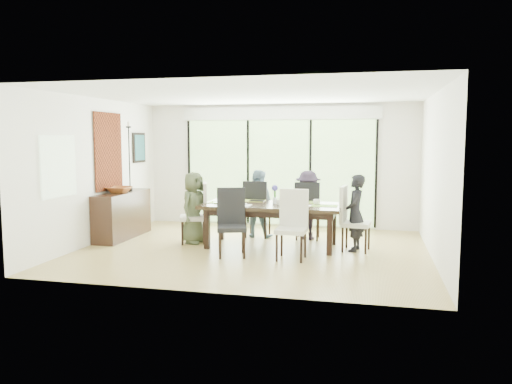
% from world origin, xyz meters
% --- Properties ---
extents(floor, '(6.00, 5.00, 0.01)m').
position_xyz_m(floor, '(0.00, 0.00, -0.01)').
color(floor, olive).
rests_on(floor, ground).
extents(ceiling, '(6.00, 5.00, 0.01)m').
position_xyz_m(ceiling, '(0.00, 0.00, 2.71)').
color(ceiling, white).
rests_on(ceiling, wall_back).
extents(wall_back, '(6.00, 0.02, 2.70)m').
position_xyz_m(wall_back, '(0.00, 2.51, 1.35)').
color(wall_back, white).
rests_on(wall_back, floor).
extents(wall_front, '(6.00, 0.02, 2.70)m').
position_xyz_m(wall_front, '(0.00, -2.51, 1.35)').
color(wall_front, silver).
rests_on(wall_front, floor).
extents(wall_left, '(0.02, 5.00, 2.70)m').
position_xyz_m(wall_left, '(-3.01, 0.00, 1.35)').
color(wall_left, silver).
rests_on(wall_left, floor).
extents(wall_right, '(0.02, 5.00, 2.70)m').
position_xyz_m(wall_right, '(3.01, 0.00, 1.35)').
color(wall_right, beige).
rests_on(wall_right, floor).
extents(glass_doors, '(4.20, 0.02, 2.30)m').
position_xyz_m(glass_doors, '(0.00, 2.47, 1.20)').
color(glass_doors, '#598C3F').
rests_on(glass_doors, wall_back).
extents(blinds_header, '(4.40, 0.06, 0.28)m').
position_xyz_m(blinds_header, '(0.00, 2.46, 2.50)').
color(blinds_header, white).
rests_on(blinds_header, wall_back).
extents(mullion_a, '(0.05, 0.04, 2.30)m').
position_xyz_m(mullion_a, '(-2.10, 2.46, 1.20)').
color(mullion_a, black).
rests_on(mullion_a, wall_back).
extents(mullion_b, '(0.05, 0.04, 2.30)m').
position_xyz_m(mullion_b, '(-0.70, 2.46, 1.20)').
color(mullion_b, black).
rests_on(mullion_b, wall_back).
extents(mullion_c, '(0.05, 0.04, 2.30)m').
position_xyz_m(mullion_c, '(0.70, 2.46, 1.20)').
color(mullion_c, black).
rests_on(mullion_c, wall_back).
extents(mullion_d, '(0.05, 0.04, 2.30)m').
position_xyz_m(mullion_d, '(2.10, 2.46, 1.20)').
color(mullion_d, black).
rests_on(mullion_d, wall_back).
extents(side_window, '(0.02, 0.90, 1.00)m').
position_xyz_m(side_window, '(-2.97, -1.20, 1.50)').
color(side_window, '#8CAD7F').
rests_on(side_window, wall_left).
extents(deck, '(6.00, 1.80, 0.10)m').
position_xyz_m(deck, '(0.00, 3.40, -0.05)').
color(deck, brown).
rests_on(deck, ground).
extents(rail_top, '(6.00, 0.08, 0.06)m').
position_xyz_m(rail_top, '(0.00, 4.20, 0.55)').
color(rail_top, brown).
rests_on(rail_top, deck).
extents(foliage_left, '(3.20, 3.20, 3.20)m').
position_xyz_m(foliage_left, '(-1.80, 5.20, 1.44)').
color(foliage_left, '#14380F').
rests_on(foliage_left, ground).
extents(foliage_mid, '(4.00, 4.00, 4.00)m').
position_xyz_m(foliage_mid, '(0.40, 5.80, 1.80)').
color(foliage_mid, '#14380F').
rests_on(foliage_mid, ground).
extents(foliage_right, '(2.80, 2.80, 2.80)m').
position_xyz_m(foliage_right, '(2.20, 5.00, 1.26)').
color(foliage_right, '#14380F').
rests_on(foliage_right, ground).
extents(foliage_far, '(3.60, 3.60, 3.60)m').
position_xyz_m(foliage_far, '(-0.60, 6.50, 1.62)').
color(foliage_far, '#14380F').
rests_on(foliage_far, ground).
extents(table_top, '(2.49, 1.14, 0.06)m').
position_xyz_m(table_top, '(0.27, 0.34, 0.75)').
color(table_top, black).
rests_on(table_top, floor).
extents(table_apron, '(2.28, 0.93, 0.10)m').
position_xyz_m(table_apron, '(0.27, 0.34, 0.65)').
color(table_apron, black).
rests_on(table_apron, floor).
extents(table_leg_fl, '(0.09, 0.09, 0.71)m').
position_xyz_m(table_leg_fl, '(-0.81, -0.09, 0.36)').
color(table_leg_fl, black).
rests_on(table_leg_fl, floor).
extents(table_leg_fr, '(0.09, 0.09, 0.71)m').
position_xyz_m(table_leg_fr, '(1.35, -0.09, 0.36)').
color(table_leg_fr, black).
rests_on(table_leg_fr, floor).
extents(table_leg_bl, '(0.09, 0.09, 0.71)m').
position_xyz_m(table_leg_bl, '(-0.81, 0.77, 0.36)').
color(table_leg_bl, black).
rests_on(table_leg_bl, floor).
extents(table_leg_br, '(0.09, 0.09, 0.71)m').
position_xyz_m(table_leg_br, '(1.35, 0.77, 0.36)').
color(table_leg_br, black).
rests_on(table_leg_br, floor).
extents(chair_left_end, '(0.61, 0.61, 1.14)m').
position_xyz_m(chair_left_end, '(-1.23, 0.34, 0.57)').
color(chair_left_end, silver).
rests_on(chair_left_end, floor).
extents(chair_right_end, '(0.53, 0.53, 1.14)m').
position_xyz_m(chair_right_end, '(1.77, 0.34, 0.57)').
color(chair_right_end, silver).
rests_on(chair_right_end, floor).
extents(chair_far_left, '(0.49, 0.49, 1.14)m').
position_xyz_m(chair_far_left, '(-0.18, 1.19, 0.57)').
color(chair_far_left, black).
rests_on(chair_far_left, floor).
extents(chair_far_right, '(0.50, 0.50, 1.14)m').
position_xyz_m(chair_far_right, '(0.82, 1.19, 0.57)').
color(chair_far_right, black).
rests_on(chair_far_right, floor).
extents(chair_near_left, '(0.60, 0.60, 1.14)m').
position_xyz_m(chair_near_left, '(-0.23, -0.53, 0.57)').
color(chair_near_left, black).
rests_on(chair_near_left, floor).
extents(chair_near_right, '(0.49, 0.49, 1.14)m').
position_xyz_m(chair_near_right, '(0.77, -0.53, 0.57)').
color(chair_near_right, silver).
rests_on(chair_near_right, floor).
extents(person_left_end, '(0.54, 0.70, 1.34)m').
position_xyz_m(person_left_end, '(-1.21, 0.34, 0.67)').
color(person_left_end, '#454E34').
rests_on(person_left_end, floor).
extents(person_right_end, '(0.46, 0.66, 1.34)m').
position_xyz_m(person_right_end, '(1.75, 0.34, 0.67)').
color(person_right_end, black).
rests_on(person_right_end, floor).
extents(person_far_left, '(0.66, 0.46, 1.34)m').
position_xyz_m(person_far_left, '(-0.18, 1.17, 0.67)').
color(person_far_left, '#7290A5').
rests_on(person_far_left, floor).
extents(person_far_right, '(0.67, 0.48, 1.34)m').
position_xyz_m(person_far_right, '(0.82, 1.17, 0.67)').
color(person_far_right, '#261D2C').
rests_on(person_far_right, floor).
extents(placemat_left, '(0.46, 0.33, 0.01)m').
position_xyz_m(placemat_left, '(-0.68, 0.34, 0.78)').
color(placemat_left, '#81AA3C').
rests_on(placemat_left, table_top).
extents(placemat_right, '(0.46, 0.33, 0.01)m').
position_xyz_m(placemat_right, '(1.22, 0.34, 0.78)').
color(placemat_right, '#77A83C').
rests_on(placemat_right, table_top).
extents(placemat_far_l, '(0.46, 0.33, 0.01)m').
position_xyz_m(placemat_far_l, '(-0.18, 0.74, 0.78)').
color(placemat_far_l, '#AABE44').
rests_on(placemat_far_l, table_top).
extents(placemat_far_r, '(0.46, 0.33, 0.01)m').
position_xyz_m(placemat_far_r, '(0.82, 0.74, 0.78)').
color(placemat_far_r, '#7FA139').
rests_on(placemat_far_r, table_top).
extents(placemat_paper, '(0.46, 0.33, 0.01)m').
position_xyz_m(placemat_paper, '(-0.28, 0.04, 0.78)').
color(placemat_paper, white).
rests_on(placemat_paper, table_top).
extents(tablet_far_l, '(0.27, 0.19, 0.01)m').
position_xyz_m(tablet_far_l, '(-0.08, 0.69, 0.79)').
color(tablet_far_l, black).
rests_on(tablet_far_l, table_top).
extents(tablet_far_r, '(0.25, 0.18, 0.01)m').
position_xyz_m(tablet_far_r, '(0.77, 0.69, 0.79)').
color(tablet_far_r, black).
rests_on(tablet_far_r, table_top).
extents(papers, '(0.31, 0.23, 0.00)m').
position_xyz_m(papers, '(0.97, 0.29, 0.78)').
color(papers, white).
rests_on(papers, table_top).
extents(platter_base, '(0.27, 0.27, 0.02)m').
position_xyz_m(platter_base, '(-0.28, 0.04, 0.80)').
color(platter_base, white).
rests_on(platter_base, table_top).
extents(platter_snacks, '(0.21, 0.21, 0.01)m').
position_xyz_m(platter_snacks, '(-0.28, 0.04, 0.81)').
color(platter_snacks, '#CD5D18').
rests_on(platter_snacks, table_top).
extents(vase, '(0.08, 0.08, 0.12)m').
position_xyz_m(vase, '(0.32, 0.39, 0.84)').
color(vase, silver).
rests_on(vase, table_top).
extents(hyacinth_stems, '(0.04, 0.04, 0.17)m').
position_xyz_m(hyacinth_stems, '(0.32, 0.39, 0.96)').
color(hyacinth_stems, '#337226').
rests_on(hyacinth_stems, table_top).
extents(hyacinth_blooms, '(0.11, 0.11, 0.11)m').
position_xyz_m(hyacinth_blooms, '(0.32, 0.39, 1.07)').
color(hyacinth_blooms, '#4C44AA').
rests_on(hyacinth_blooms, table_top).
extents(laptop, '(0.39, 0.40, 0.03)m').
position_xyz_m(laptop, '(-0.58, 0.24, 0.79)').
color(laptop, silver).
rests_on(laptop, table_top).
extents(cup_a, '(0.18, 0.18, 0.10)m').
position_xyz_m(cup_a, '(-0.43, 0.49, 0.83)').
color(cup_a, white).
rests_on(cup_a, table_top).
extents(cup_b, '(0.14, 0.14, 0.10)m').
position_xyz_m(cup_b, '(0.42, 0.24, 0.82)').
color(cup_b, white).
rests_on(cup_b, table_top).
extents(cup_c, '(0.18, 0.18, 0.10)m').
position_xyz_m(cup_c, '(1.07, 0.44, 0.83)').
color(cup_c, white).
rests_on(cup_c, table_top).
extents(book, '(0.21, 0.26, 0.02)m').
position_xyz_m(book, '(0.52, 0.39, 0.79)').
color(book, white).
rests_on(book, table_top).
extents(sideboard, '(0.45, 1.61, 0.90)m').
position_xyz_m(sideboard, '(-2.76, 0.48, 0.45)').
color(sideboard, black).
rests_on(sideboard, floor).
extents(bowl, '(0.48, 0.48, 0.12)m').
position_xyz_m(bowl, '(-2.76, 0.38, 0.96)').
color(bowl, brown).
rests_on(bowl, sideboard).
extents(candlestick_base, '(0.10, 0.10, 0.04)m').
position_xyz_m(candlestick_base, '(-2.76, 0.83, 0.92)').
color(candlestick_base, black).
rests_on(candlestick_base, sideboard).
extents(candlestick_shaft, '(0.02, 0.02, 1.25)m').
position_xyz_m(candlestick_shaft, '(-2.76, 0.83, 1.56)').
color(candlestick_shaft, black).
rests_on(candlestick_shaft, sideboard).
extents(candlestick_pan, '(0.10, 0.10, 0.03)m').
position_xyz_m(candlestick_pan, '(-2.76, 0.83, 2.18)').
color(candlestick_pan, black).
rests_on(candlestick_pan, sideboard).
extents(candle, '(0.04, 0.04, 0.10)m').
position_xyz_m(candle, '(-2.76, 0.83, 2.24)').
color(candle, silver).
rests_on(candle, sideboard).
extents(tapestry, '(0.02, 1.00, 1.50)m').
position_xyz_m(tapestry, '(-2.97, 0.40, 1.70)').
color(tapestry, maroon).
rests_on(tapestry, wall_left).
extents(art_frame, '(0.03, 0.55, 0.65)m').
position_xyz_m(art_frame, '(-2.97, 1.70, 1.75)').
color(art_frame, black).
rests_on(art_frame, wall_left).
extents(art_canvas, '(0.01, 0.45, 0.55)m').
position_xyz_m(art_canvas, '(-2.95, 1.70, 1.75)').
color(art_canvas, '#17454B').
rests_on(art_canvas, wall_left).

